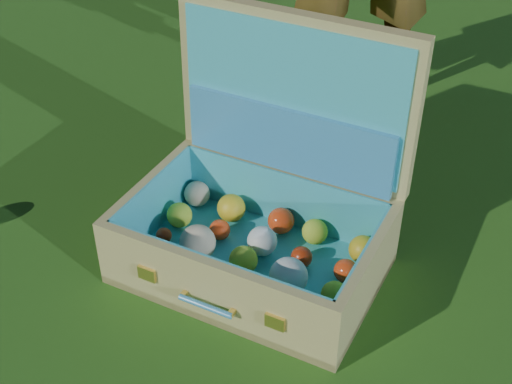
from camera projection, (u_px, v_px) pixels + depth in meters
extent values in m
plane|color=#215114|center=(190.00, 247.00, 1.97)|extent=(60.00, 60.00, 0.00)
cube|color=tan|center=(252.00, 267.00, 1.89)|extent=(0.76, 0.63, 0.02)
cube|color=tan|center=(212.00, 293.00, 1.69)|extent=(0.62, 0.25, 0.20)
cube|color=tan|center=(286.00, 200.00, 1.98)|extent=(0.62, 0.25, 0.20)
cube|color=tan|center=(150.00, 208.00, 1.95)|extent=(0.16, 0.37, 0.20)
cube|color=tan|center=(367.00, 281.00, 1.72)|extent=(0.16, 0.37, 0.20)
cube|color=teal|center=(252.00, 263.00, 1.88)|extent=(0.70, 0.57, 0.01)
cube|color=teal|center=(215.00, 285.00, 1.69)|extent=(0.57, 0.21, 0.17)
cube|color=teal|center=(284.00, 199.00, 1.97)|extent=(0.57, 0.21, 0.17)
cube|color=teal|center=(154.00, 206.00, 1.94)|extent=(0.14, 0.37, 0.17)
cube|color=teal|center=(362.00, 276.00, 1.72)|extent=(0.14, 0.37, 0.17)
cube|color=tan|center=(295.00, 94.00, 1.82)|extent=(0.63, 0.27, 0.44)
cube|color=teal|center=(291.00, 97.00, 1.81)|extent=(0.57, 0.22, 0.39)
cube|color=teal|center=(288.00, 140.00, 1.87)|extent=(0.56, 0.22, 0.18)
cube|color=#F2C659|center=(147.00, 274.00, 1.74)|extent=(0.05, 0.02, 0.04)
cube|color=#F2C659|center=(275.00, 322.00, 1.61)|extent=(0.05, 0.02, 0.04)
cylinder|color=teal|center=(205.00, 306.00, 1.68)|extent=(0.14, 0.06, 0.02)
cube|color=#F2C659|center=(184.00, 295.00, 1.71)|extent=(0.02, 0.02, 0.01)
cube|color=#F2C659|center=(232.00, 313.00, 1.66)|extent=(0.02, 0.02, 0.01)
sphere|color=#101B53|center=(142.00, 253.00, 1.85)|extent=(0.07, 0.07, 0.07)
sphere|color=#101B53|center=(181.00, 271.00, 1.80)|extent=(0.07, 0.07, 0.07)
sphere|color=#C9E036|center=(227.00, 289.00, 1.75)|extent=(0.07, 0.07, 0.07)
sphere|color=#C9E036|center=(268.00, 300.00, 1.71)|extent=(0.08, 0.08, 0.08)
sphere|color=white|center=(316.00, 321.00, 1.67)|extent=(0.06, 0.06, 0.06)
sphere|color=#AE2C0D|center=(164.00, 236.00, 1.93)|extent=(0.04, 0.04, 0.04)
sphere|color=beige|center=(198.00, 243.00, 1.87)|extent=(0.10, 0.10, 0.10)
sphere|color=#C9E036|center=(243.00, 260.00, 1.83)|extent=(0.07, 0.07, 0.07)
sphere|color=white|center=(289.00, 276.00, 1.76)|extent=(0.10, 0.10, 0.10)
sphere|color=#C9E036|center=(334.00, 294.00, 1.73)|extent=(0.07, 0.07, 0.07)
sphere|color=#C9E036|center=(179.00, 215.00, 1.98)|extent=(0.07, 0.07, 0.07)
sphere|color=#F34014|center=(220.00, 230.00, 1.94)|extent=(0.06, 0.06, 0.06)
sphere|color=white|center=(262.00, 241.00, 1.88)|extent=(0.08, 0.08, 0.08)
sphere|color=#AE2C0D|center=(302.00, 257.00, 1.85)|extent=(0.06, 0.06, 0.06)
sphere|color=#F34014|center=(346.00, 271.00, 1.81)|extent=(0.06, 0.06, 0.06)
sphere|color=beige|center=(197.00, 194.00, 2.06)|extent=(0.07, 0.07, 0.07)
sphere|color=gold|center=(231.00, 208.00, 2.00)|extent=(0.08, 0.08, 0.08)
sphere|color=#F34014|center=(281.00, 221.00, 1.96)|extent=(0.07, 0.07, 0.07)
sphere|color=#C9E036|center=(315.00, 232.00, 1.92)|extent=(0.07, 0.07, 0.07)
sphere|color=gold|center=(363.00, 249.00, 1.86)|extent=(0.08, 0.08, 0.08)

